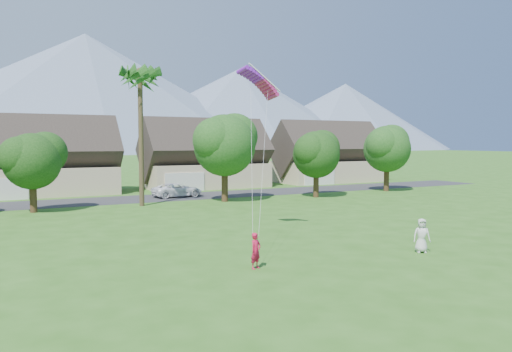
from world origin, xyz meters
TOP-DOWN VIEW (x-y plane):
  - ground at (0.00, 0.00)m, footprint 500.00×500.00m
  - street at (0.00, 34.00)m, footprint 90.00×7.00m
  - kite_flyer at (-3.20, 3.91)m, footprint 0.72×0.61m
  - watcher at (6.10, 2.84)m, footprint 1.05×0.94m
  - parked_car at (3.20, 34.00)m, footprint 5.48×2.98m
  - mountain_ridge at (10.40, 260.00)m, footprint 540.00×240.00m
  - houses_row at (0.49, 42.99)m, footprint 72.75×8.19m
  - tree_row at (-1.14, 27.92)m, footprint 62.27×6.67m
  - fan_palm at (-2.00, 28.50)m, footprint 3.00×3.00m
  - parafoil_kite at (0.82, 11.12)m, footprint 2.78×1.01m

SIDE VIEW (x-z plane):
  - ground at x=0.00m, z-range 0.00..0.00m
  - street at x=0.00m, z-range 0.00..0.01m
  - parked_car at x=3.20m, z-range 0.00..1.46m
  - kite_flyer at x=-3.20m, z-range 0.00..1.67m
  - watcher at x=6.10m, z-range 0.00..1.80m
  - houses_row at x=0.49m, z-range -0.99..7.87m
  - tree_row at x=-1.14m, z-range 0.66..9.11m
  - parafoil_kite at x=0.82m, z-range 9.32..9.82m
  - fan_palm at x=-2.00m, z-range 4.90..18.70m
  - mountain_ridge at x=10.40m, z-range -5.93..64.07m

